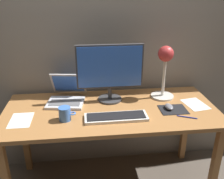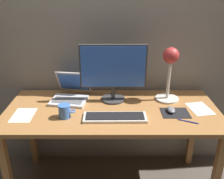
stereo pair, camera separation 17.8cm
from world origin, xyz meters
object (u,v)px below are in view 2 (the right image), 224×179
(desk_lamp, at_px, (170,66))
(coffee_mug, at_px, (64,111))
(keyboard_main, at_px, (115,117))
(mouse, at_px, (171,110))
(monitor, at_px, (113,70))
(laptop, at_px, (71,92))
(pen, at_px, (187,121))

(desk_lamp, xyz_separation_m, coffee_mug, (-0.78, -0.29, -0.23))
(keyboard_main, relative_size, mouse, 4.60)
(monitor, bearing_deg, mouse, -26.03)
(mouse, relative_size, coffee_mug, 0.82)
(mouse, height_order, coffee_mug, coffee_mug)
(laptop, distance_m, coffee_mug, 0.32)
(keyboard_main, height_order, pen, keyboard_main)
(desk_lamp, bearing_deg, laptop, 178.13)
(coffee_mug, distance_m, pen, 0.85)
(coffee_mug, height_order, pen, coffee_mug)
(laptop, xyz_separation_m, mouse, (0.77, -0.24, -0.04))
(laptop, distance_m, pen, 0.93)
(mouse, xyz_separation_m, pen, (0.09, -0.14, -0.02))
(keyboard_main, relative_size, desk_lamp, 1.03)
(desk_lamp, bearing_deg, pen, -78.42)
(pen, bearing_deg, keyboard_main, 175.13)
(desk_lamp, bearing_deg, coffee_mug, -159.40)
(keyboard_main, xyz_separation_m, coffee_mug, (-0.35, 0.02, 0.04))
(monitor, distance_m, laptop, 0.40)
(mouse, height_order, pen, mouse)
(coffee_mug, bearing_deg, pen, -4.21)
(keyboard_main, distance_m, pen, 0.50)
(desk_lamp, distance_m, mouse, 0.34)
(keyboard_main, bearing_deg, pen, -4.87)
(pen, bearing_deg, monitor, 145.89)
(laptop, xyz_separation_m, coffee_mug, (0.00, -0.32, -0.01))
(keyboard_main, height_order, mouse, mouse)
(coffee_mug, xyz_separation_m, pen, (0.85, -0.06, -0.04))
(mouse, bearing_deg, keyboard_main, -166.86)
(laptop, distance_m, mouse, 0.80)
(monitor, height_order, coffee_mug, monitor)
(keyboard_main, bearing_deg, monitor, 92.31)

